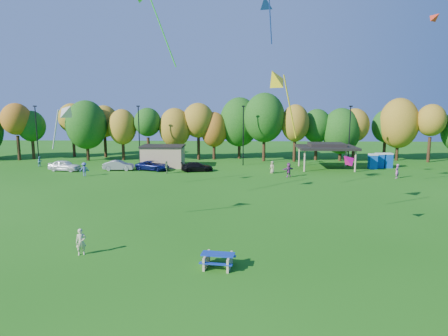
{
  "coord_description": "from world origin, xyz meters",
  "views": [
    {
      "loc": [
        1.25,
        -20.77,
        9.44
      ],
      "look_at": [
        0.29,
        6.0,
        5.08
      ],
      "focal_mm": 32.0,
      "sensor_mm": 36.0,
      "label": 1
    }
  ],
  "objects_px": {
    "kite_flyer": "(81,242)",
    "car_d": "(197,167)",
    "porta_potties": "(380,161)",
    "car_c": "(153,166)",
    "car_b": "(119,165)",
    "picnic_table": "(218,259)",
    "car_a": "(65,166)"
  },
  "relations": [
    {
      "from": "car_b",
      "to": "car_c",
      "type": "xyz_separation_m",
      "value": [
        4.83,
        0.2,
        -0.03
      ]
    },
    {
      "from": "car_b",
      "to": "car_c",
      "type": "distance_m",
      "value": 4.84
    },
    {
      "from": "kite_flyer",
      "to": "car_d",
      "type": "relative_size",
      "value": 0.38
    },
    {
      "from": "kite_flyer",
      "to": "car_c",
      "type": "height_order",
      "value": "kite_flyer"
    },
    {
      "from": "car_a",
      "to": "car_c",
      "type": "xyz_separation_m",
      "value": [
        12.32,
        0.96,
        -0.09
      ]
    },
    {
      "from": "kite_flyer",
      "to": "car_b",
      "type": "xyz_separation_m",
      "value": [
        -7.15,
        31.81,
        -0.14
      ]
    },
    {
      "from": "car_a",
      "to": "car_c",
      "type": "height_order",
      "value": "car_a"
    },
    {
      "from": "car_b",
      "to": "kite_flyer",
      "type": "bearing_deg",
      "value": -170.24
    },
    {
      "from": "car_b",
      "to": "car_d",
      "type": "bearing_deg",
      "value": -95.26
    },
    {
      "from": "picnic_table",
      "to": "car_b",
      "type": "relative_size",
      "value": 0.5
    },
    {
      "from": "car_a",
      "to": "car_c",
      "type": "relative_size",
      "value": 0.93
    },
    {
      "from": "kite_flyer",
      "to": "car_a",
      "type": "distance_m",
      "value": 34.32
    },
    {
      "from": "picnic_table",
      "to": "car_d",
      "type": "bearing_deg",
      "value": 106.14
    },
    {
      "from": "porta_potties",
      "to": "car_c",
      "type": "height_order",
      "value": "porta_potties"
    },
    {
      "from": "porta_potties",
      "to": "kite_flyer",
      "type": "relative_size",
      "value": 2.22
    },
    {
      "from": "picnic_table",
      "to": "car_a",
      "type": "distance_m",
      "value": 40.13
    },
    {
      "from": "kite_flyer",
      "to": "car_d",
      "type": "xyz_separation_m",
      "value": [
        4.06,
        31.35,
        -0.19
      ]
    },
    {
      "from": "porta_potties",
      "to": "kite_flyer",
      "type": "xyz_separation_m",
      "value": [
        -30.68,
        -35.14,
        -0.25
      ]
    },
    {
      "from": "kite_flyer",
      "to": "car_c",
      "type": "distance_m",
      "value": 32.09
    },
    {
      "from": "picnic_table",
      "to": "car_a",
      "type": "height_order",
      "value": "car_a"
    },
    {
      "from": "car_a",
      "to": "kite_flyer",
      "type": "bearing_deg",
      "value": -144.16
    },
    {
      "from": "porta_potties",
      "to": "car_b",
      "type": "distance_m",
      "value": 37.97
    },
    {
      "from": "picnic_table",
      "to": "car_a",
      "type": "xyz_separation_m",
      "value": [
        -23.33,
        32.66,
        0.28
      ]
    },
    {
      "from": "picnic_table",
      "to": "car_a",
      "type": "relative_size",
      "value": 0.47
    },
    {
      "from": "car_a",
      "to": "picnic_table",
      "type": "bearing_deg",
      "value": -133.86
    },
    {
      "from": "car_a",
      "to": "car_b",
      "type": "xyz_separation_m",
      "value": [
        7.49,
        0.76,
        -0.06
      ]
    },
    {
      "from": "porta_potties",
      "to": "car_d",
      "type": "height_order",
      "value": "porta_potties"
    },
    {
      "from": "porta_potties",
      "to": "picnic_table",
      "type": "xyz_separation_m",
      "value": [
        -21.99,
        -36.75,
        -0.62
      ]
    },
    {
      "from": "kite_flyer",
      "to": "car_a",
      "type": "xyz_separation_m",
      "value": [
        -14.63,
        31.04,
        -0.08
      ]
    },
    {
      "from": "car_a",
      "to": "car_b",
      "type": "bearing_deg",
      "value": -73.58
    },
    {
      "from": "porta_potties",
      "to": "car_b",
      "type": "xyz_separation_m",
      "value": [
        -37.82,
        -3.33,
        -0.39
      ]
    },
    {
      "from": "picnic_table",
      "to": "car_c",
      "type": "relative_size",
      "value": 0.44
    }
  ]
}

